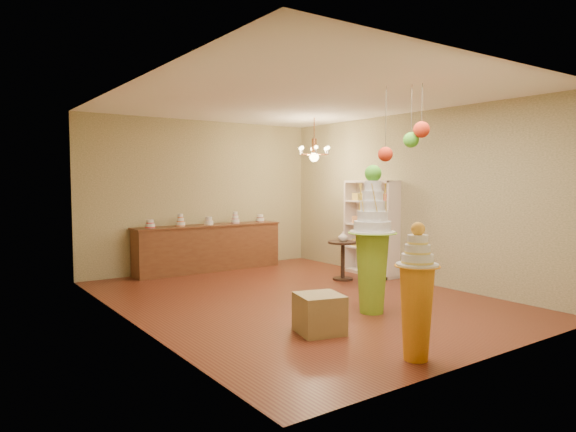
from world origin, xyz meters
TOP-DOWN VIEW (x-y plane):
  - floor at (0.00, 0.00)m, footprint 6.50×6.50m
  - ceiling at (0.00, 0.00)m, footprint 6.50×6.50m
  - wall_back at (0.00, 3.25)m, footprint 5.00×0.04m
  - wall_front at (0.00, -3.25)m, footprint 5.00×0.04m
  - wall_left at (-2.50, 0.00)m, footprint 0.04×6.50m
  - wall_right at (2.50, 0.00)m, footprint 0.04×6.50m
  - pedestal_green at (0.34, -1.26)m, footprint 0.80×0.80m
  - pedestal_orange at (-0.60, -2.85)m, footprint 0.43×0.43m
  - burlap_riser at (-0.82, -1.58)m, footprint 0.62×0.62m
  - sideboard at (0.00, 2.97)m, footprint 3.04×0.54m
  - shelving_unit at (2.34, 0.80)m, footprint 0.33×1.20m
  - round_table at (1.56, 0.72)m, footprint 0.56×0.56m
  - vase at (1.56, 0.72)m, footprint 0.22×0.22m
  - pom_red_left at (0.26, -1.57)m, footprint 0.19×0.19m
  - pom_green_mid at (0.45, -1.82)m, footprint 0.20×0.20m
  - pom_red_right at (0.48, -1.95)m, footprint 0.20×0.20m
  - chandelier at (1.56, 1.57)m, footprint 0.66×0.66m

SIDE VIEW (x-z plane):
  - floor at x=0.00m, z-range 0.00..0.00m
  - burlap_riser at x=-0.82m, z-range 0.00..0.46m
  - round_table at x=1.56m, z-range 0.10..0.80m
  - sideboard at x=0.00m, z-range -0.10..1.06m
  - pedestal_orange at x=-0.60m, z-range -0.10..1.29m
  - vase at x=1.56m, z-range 0.70..0.88m
  - pedestal_green at x=0.34m, z-range -0.18..1.83m
  - shelving_unit at x=2.34m, z-range 0.00..1.80m
  - wall_back at x=0.00m, z-range 0.00..3.00m
  - wall_front at x=0.00m, z-range 0.00..3.00m
  - wall_left at x=-2.50m, z-range 0.00..3.00m
  - wall_right at x=2.50m, z-range 0.00..3.00m
  - pom_red_left at x=0.26m, z-range 1.66..2.62m
  - chandelier at x=1.56m, z-range 1.88..2.73m
  - pom_green_mid at x=0.45m, z-range 1.92..2.71m
  - pom_red_right at x=0.48m, z-range 2.10..2.77m
  - ceiling at x=0.00m, z-range 3.00..3.00m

